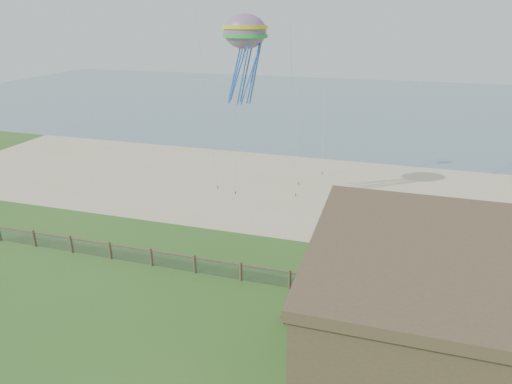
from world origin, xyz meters
TOP-DOWN VIEW (x-y plane):
  - ground at (0.00, 0.00)m, footprint 160.00×160.00m
  - sand_beach at (0.00, 22.00)m, footprint 72.00×20.00m
  - ocean at (0.00, 66.00)m, footprint 160.00×68.00m
  - chainlink_fence at (0.00, 6.00)m, footprint 36.20×0.20m
  - motel_deck at (13.00, 5.00)m, footprint 15.00×2.00m
  - picnic_table at (4.21, 3.09)m, footprint 1.94×1.62m
  - octopus_kite at (-2.97, 16.30)m, footprint 3.48×2.55m

SIDE VIEW (x-z plane):
  - ground at x=0.00m, z-range 0.00..0.00m
  - ocean at x=0.00m, z-range -0.01..0.01m
  - sand_beach at x=0.00m, z-range -0.01..0.01m
  - motel_deck at x=13.00m, z-range 0.00..0.50m
  - picnic_table at x=4.21m, z-range 0.00..0.72m
  - chainlink_fence at x=0.00m, z-range -0.07..1.18m
  - octopus_kite at x=-2.97m, z-range 8.63..15.52m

